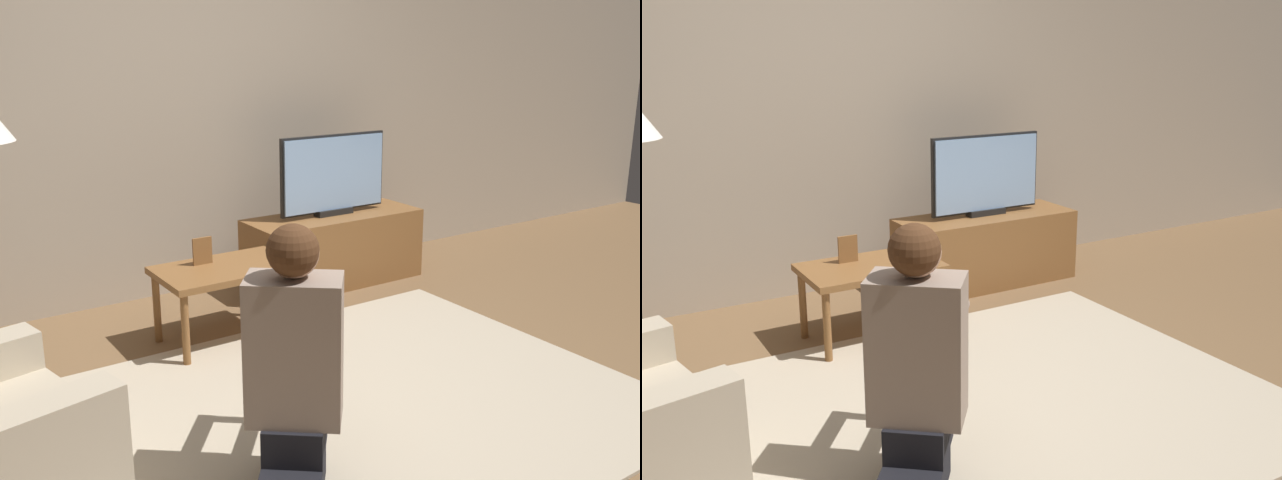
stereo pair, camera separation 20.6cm
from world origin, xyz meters
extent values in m
plane|color=brown|center=(0.00, 0.00, 0.00)|extent=(10.00, 10.00, 0.00)
cube|color=tan|center=(0.00, 1.93, 1.30)|extent=(10.00, 0.06, 2.60)
cube|color=#BCAD93|center=(0.00, 0.00, 0.01)|extent=(2.79, 2.02, 0.02)
cube|color=brown|center=(1.03, 1.48, 0.24)|extent=(1.21, 0.44, 0.48)
cube|color=black|center=(1.03, 1.48, 0.50)|extent=(0.27, 0.08, 0.04)
cube|color=black|center=(1.03, 1.49, 0.75)|extent=(0.80, 0.03, 0.51)
cube|color=#8CB2E0|center=(1.03, 1.48, 0.75)|extent=(0.77, 0.04, 0.48)
cube|color=brown|center=(-0.01, 1.00, 0.41)|extent=(0.73, 0.46, 0.04)
cylinder|color=brown|center=(-0.34, 0.81, 0.19)|extent=(0.04, 0.04, 0.39)
cylinder|color=brown|center=(0.32, 0.81, 0.19)|extent=(0.04, 0.04, 0.39)
cylinder|color=brown|center=(-0.34, 1.20, 0.19)|extent=(0.04, 0.04, 0.39)
cylinder|color=brown|center=(0.32, 1.20, 0.19)|extent=(0.04, 0.04, 0.39)
cylinder|color=#4C4233|center=(-1.16, 1.15, 0.01)|extent=(0.28, 0.28, 0.03)
cube|color=black|center=(-0.40, -0.32, 0.20)|extent=(0.32, 0.32, 0.14)
cube|color=gray|center=(-0.40, -0.32, 0.54)|extent=(0.39, 0.37, 0.54)
sphere|color=tan|center=(-0.40, -0.32, 0.89)|extent=(0.18, 0.18, 0.18)
sphere|color=#4C2D19|center=(-0.41, -0.34, 0.91)|extent=(0.18, 0.18, 0.18)
cube|color=black|center=(-0.17, -0.03, 0.56)|extent=(0.13, 0.11, 0.04)
cylinder|color=gray|center=(-0.17, -0.19, 0.56)|extent=(0.24, 0.28, 0.07)
cylinder|color=gray|center=(-0.33, -0.06, 0.56)|extent=(0.24, 0.28, 0.07)
cube|color=brown|center=(-0.10, 1.10, 0.50)|extent=(0.11, 0.01, 0.15)
camera|label=1|loc=(-1.62, -2.30, 1.59)|focal=40.00mm
camera|label=2|loc=(-1.45, -2.41, 1.59)|focal=40.00mm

